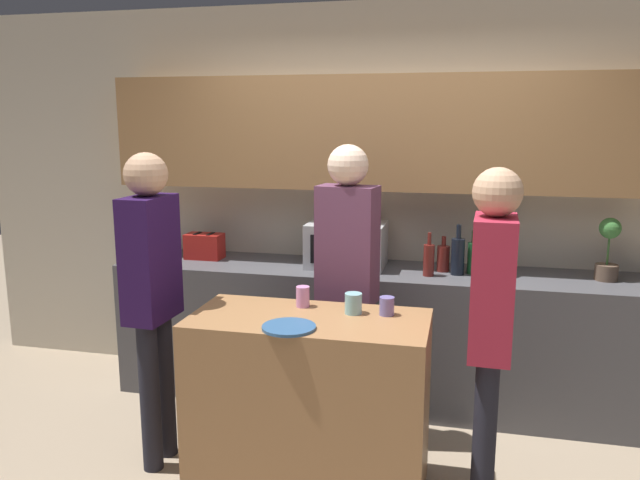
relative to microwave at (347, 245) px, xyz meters
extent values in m
cube|color=beige|center=(0.23, 0.30, 0.27)|extent=(6.40, 0.08, 2.70)
cube|color=#A37547|center=(0.23, 0.10, 0.75)|extent=(3.74, 0.32, 0.75)
cube|color=#4C4C51|center=(0.23, -0.05, -0.61)|extent=(3.60, 0.62, 0.93)
cube|color=#996B42|center=(0.03, -1.17, -0.61)|extent=(1.21, 0.59, 0.94)
cube|color=#B7BABC|center=(0.00, 0.00, 0.00)|extent=(0.52, 0.38, 0.30)
cube|color=black|center=(-0.05, -0.19, 0.00)|extent=(0.31, 0.01, 0.19)
cube|color=#B21E19|center=(-1.04, 0.00, -0.06)|extent=(0.26, 0.16, 0.18)
cube|color=black|center=(-1.09, 0.00, 0.03)|extent=(0.02, 0.11, 0.01)
cube|color=black|center=(-0.99, 0.00, 0.03)|extent=(0.02, 0.11, 0.01)
cylinder|color=brown|center=(1.65, 0.00, -0.10)|extent=(0.14, 0.14, 0.10)
cylinder|color=#38662D|center=(1.65, 0.00, 0.04)|extent=(0.01, 0.01, 0.18)
sphere|color=#3D7A38|center=(1.65, 0.00, 0.18)|extent=(0.13, 0.13, 0.13)
cylinder|color=maroon|center=(0.56, -0.14, -0.05)|extent=(0.07, 0.07, 0.20)
cylinder|color=maroon|center=(0.56, -0.14, 0.09)|extent=(0.02, 0.02, 0.08)
cylinder|color=maroon|center=(0.65, 0.00, -0.07)|extent=(0.08, 0.08, 0.17)
cylinder|color=maroon|center=(0.65, 0.00, 0.05)|extent=(0.03, 0.03, 0.07)
cylinder|color=black|center=(0.74, -0.06, -0.03)|extent=(0.09, 0.09, 0.24)
cylinder|color=black|center=(0.74, -0.06, 0.13)|extent=(0.03, 0.03, 0.09)
cylinder|color=#194723|center=(0.84, -0.02, -0.05)|extent=(0.07, 0.07, 0.21)
cylinder|color=#194723|center=(0.84, -0.02, 0.10)|extent=(0.02, 0.02, 0.08)
cylinder|color=#194723|center=(0.93, -0.04, -0.06)|extent=(0.06, 0.06, 0.18)
cylinder|color=#194723|center=(0.93, -0.04, 0.06)|extent=(0.02, 0.02, 0.07)
cylinder|color=silver|center=(1.00, -0.05, -0.03)|extent=(0.08, 0.08, 0.24)
cylinder|color=silver|center=(1.00, -0.05, 0.13)|extent=(0.03, 0.03, 0.09)
cylinder|color=#2D5684|center=(-0.02, -1.36, -0.13)|extent=(0.26, 0.26, 0.01)
cylinder|color=#81BBC3|center=(0.24, -1.05, -0.09)|extent=(0.09, 0.09, 0.11)
cylinder|color=#D487C3|center=(-0.05, -1.00, -0.09)|extent=(0.07, 0.07, 0.11)
cylinder|color=#6F67AC|center=(0.41, -1.04, -0.09)|extent=(0.08, 0.08, 0.09)
cylinder|color=black|center=(0.91, -1.28, -0.66)|extent=(0.11, 0.11, 0.83)
cylinder|color=black|center=(0.92, -1.12, -0.66)|extent=(0.11, 0.11, 0.83)
cube|color=#A22137|center=(0.91, -1.20, 0.08)|extent=(0.20, 0.35, 0.66)
sphere|color=tan|center=(0.91, -1.20, 0.52)|extent=(0.22, 0.22, 0.22)
cylinder|color=black|center=(0.20, -0.63, -0.64)|extent=(0.11, 0.11, 0.86)
cylinder|color=black|center=(0.04, -0.60, -0.64)|extent=(0.11, 0.11, 0.86)
cube|color=#633853|center=(0.12, -0.61, 0.13)|extent=(0.37, 0.24, 0.68)
sphere|color=beige|center=(0.12, -0.61, 0.59)|extent=(0.23, 0.23, 0.23)
cylinder|color=black|center=(-0.85, -1.05, -0.65)|extent=(0.11, 0.11, 0.85)
cylinder|color=black|center=(-0.86, -1.21, -0.65)|extent=(0.11, 0.11, 0.85)
cube|color=#261040|center=(-0.86, -1.13, 0.11)|extent=(0.20, 0.35, 0.67)
sphere|color=tan|center=(-0.86, -1.13, 0.56)|extent=(0.23, 0.23, 0.23)
camera|label=1|loc=(0.77, -4.09, 0.85)|focal=35.00mm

